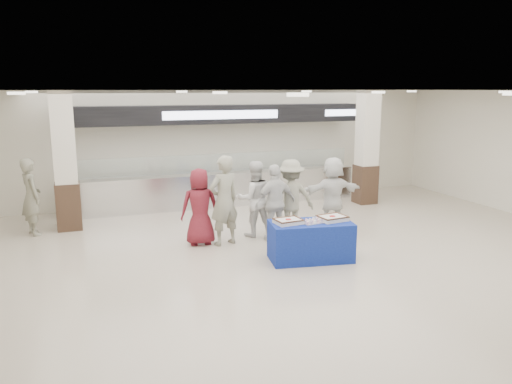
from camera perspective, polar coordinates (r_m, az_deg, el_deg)
name	(u,v)px	position (r m, az deg, el deg)	size (l,w,h in m)	color
ground	(300,267)	(9.36, 5.11, -8.53)	(14.00, 14.00, 0.00)	beige
serving_line	(219,164)	(14.01, -4.21, 3.16)	(8.70, 0.85, 2.80)	silver
column_left	(65,165)	(12.25, -20.95, 2.95)	(0.55, 0.55, 3.20)	#332217
column_right	(367,150)	(14.51, 12.53, 4.69)	(0.55, 0.55, 3.20)	#332217
display_table	(311,241)	(9.64, 6.27, -5.59)	(1.55, 0.78, 0.75)	navy
sheet_cake_left	(288,221)	(9.39, 3.71, -3.31)	(0.52, 0.42, 0.10)	silver
sheet_cake_right	(332,218)	(9.70, 8.72, -2.93)	(0.56, 0.46, 0.11)	silver
cupcake_tray	(312,221)	(9.49, 6.47, -3.32)	(0.45, 0.37, 0.07)	silver
civilian_maroon	(200,207)	(10.50, -6.43, -1.68)	(0.80, 0.52, 1.63)	maroon
soldier_a	(224,201)	(10.41, -3.68, -0.98)	(0.69, 0.45, 1.90)	gray
chef_tall	(254,199)	(11.04, -0.20, -0.78)	(0.82, 0.64, 1.69)	white
chef_short	(275,203)	(10.72, 2.22, -1.23)	(0.98, 0.41, 1.66)	white
soldier_b	(291,197)	(11.17, 3.97, -0.62)	(1.10, 0.63, 1.70)	gray
civilian_white	(332,193)	(11.74, 8.72, -0.13)	(1.58, 0.50, 1.70)	white
soldier_bg	(31,197)	(12.21, -24.30, -0.49)	(0.63, 0.42, 1.74)	gray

